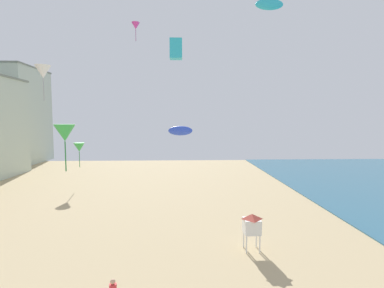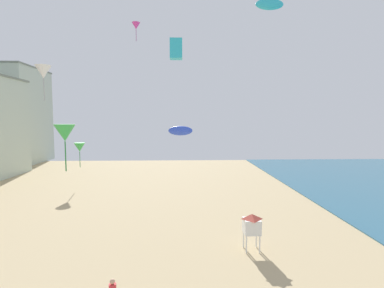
% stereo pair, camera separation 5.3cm
% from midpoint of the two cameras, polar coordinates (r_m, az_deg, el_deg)
% --- Properties ---
extents(boardwalk_hotel_far, '(11.32, 13.66, 19.66)m').
position_cam_midpoint_polar(boardwalk_hotel_far, '(70.79, -32.05, 4.72)').
color(boardwalk_hotel_far, '#B7C6B2').
rests_on(boardwalk_hotel_far, ground).
extents(lifeguard_stand, '(1.10, 1.10, 2.55)m').
position_cam_midpoint_polar(lifeguard_stand, '(20.96, 11.59, -15.15)').
color(lifeguard_stand, white).
rests_on(lifeguard_stand, ground).
extents(kite_blue_parafoil, '(2.06, 0.57, 0.80)m').
position_cam_midpoint_polar(kite_blue_parafoil, '(24.80, -2.37, 2.62)').
color(kite_blue_parafoil, blue).
extents(kite_cyan_box, '(1.12, 1.12, 1.76)m').
position_cam_midpoint_polar(kite_cyan_box, '(27.86, -3.23, 18.12)').
color(kite_cyan_box, '#2DB7CC').
extents(kite_white_delta_2, '(1.52, 1.52, 3.45)m').
position_cam_midpoint_polar(kite_white_delta_2, '(32.70, -27.26, 12.49)').
color(kite_white_delta_2, white).
extents(kite_magenta_delta, '(1.06, 1.06, 2.42)m').
position_cam_midpoint_polar(kite_magenta_delta, '(41.87, -11.04, 21.81)').
color(kite_magenta_delta, '#DB3D9E').
extents(kite_green_delta, '(1.41, 1.41, 3.21)m').
position_cam_midpoint_polar(kite_green_delta, '(21.47, -23.78, 1.99)').
color(kite_green_delta, green).
extents(kite_cyan_parafoil, '(2.83, 0.79, 1.10)m').
position_cam_midpoint_polar(kite_cyan_parafoil, '(33.17, 14.88, 24.98)').
color(kite_cyan_parafoil, '#2DB7CC').
extents(kite_green_delta_2, '(1.47, 1.47, 3.34)m').
position_cam_midpoint_polar(kite_green_delta_2, '(42.13, -21.32, -0.61)').
color(kite_green_delta_2, green).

